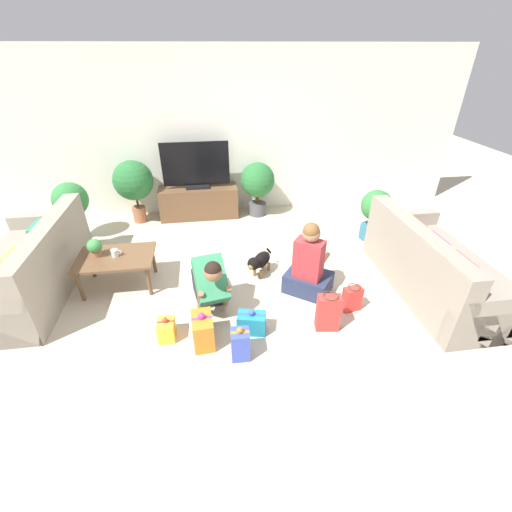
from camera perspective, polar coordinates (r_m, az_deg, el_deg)
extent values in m
plane|color=beige|center=(4.09, -3.61, -7.01)|extent=(16.00, 16.00, 0.00)
cube|color=white|center=(5.96, -6.43, 19.36)|extent=(8.40, 0.06, 2.60)
cube|color=gray|center=(4.90, -33.83, -2.78)|extent=(0.95, 1.97, 0.43)
cube|color=gray|center=(4.55, -31.20, 1.92)|extent=(0.20, 1.97, 0.42)
cube|color=gray|center=(5.58, -30.83, 3.19)|extent=(0.95, 0.16, 0.61)
cube|color=#288E6B|center=(4.93, -31.96, 3.02)|extent=(0.18, 0.34, 0.32)
cube|color=#EACC4C|center=(4.41, -34.74, -1.07)|extent=(0.18, 0.34, 0.32)
cube|color=gray|center=(4.65, 27.80, -2.63)|extent=(0.95, 1.97, 0.43)
cube|color=gray|center=(4.24, 25.07, 1.63)|extent=(0.20, 1.97, 0.42)
cube|color=gray|center=(4.06, 34.84, -8.62)|extent=(0.95, 0.16, 0.61)
cube|color=gray|center=(5.25, 22.89, 3.67)|extent=(0.95, 0.16, 0.61)
cube|color=#E5566B|center=(4.08, 30.28, -1.98)|extent=(0.18, 0.34, 0.32)
cube|color=#9E4293|center=(4.38, 27.14, 1.14)|extent=(0.18, 0.34, 0.32)
cube|color=red|center=(4.69, 24.40, 3.85)|extent=(0.18, 0.34, 0.32)
cube|color=brown|center=(4.40, -22.41, -0.22)|extent=(0.89, 0.61, 0.03)
cylinder|color=brown|center=(4.43, -27.28, -4.57)|extent=(0.04, 0.04, 0.39)
cylinder|color=brown|center=(4.22, -17.42, -4.01)|extent=(0.04, 0.04, 0.39)
cylinder|color=brown|center=(4.81, -25.77, -1.15)|extent=(0.04, 0.04, 0.39)
cylinder|color=brown|center=(4.62, -16.71, -0.49)|extent=(0.04, 0.04, 0.39)
cube|color=brown|center=(6.00, -9.46, 8.82)|extent=(1.31, 0.42, 0.53)
cube|color=black|center=(5.90, -9.70, 11.39)|extent=(0.38, 0.20, 0.05)
cube|color=black|center=(5.78, -10.05, 14.87)|extent=(1.08, 0.03, 0.70)
cylinder|color=#A36042|center=(6.12, -18.81, 6.63)|extent=(0.21, 0.21, 0.26)
cylinder|color=brown|center=(6.04, -19.18, 8.56)|extent=(0.04, 0.04, 0.19)
sphere|color=#286B33|center=(5.91, -19.79, 11.76)|extent=(0.63, 0.63, 0.63)
cylinder|color=#336B84|center=(5.94, -27.34, 3.91)|extent=(0.22, 0.22, 0.27)
cylinder|color=brown|center=(5.85, -27.83, 5.72)|extent=(0.04, 0.04, 0.15)
sphere|color=#337F3D|center=(5.75, -28.54, 8.27)|extent=(0.50, 0.50, 0.50)
cylinder|color=#4C4C51|center=(6.07, 0.24, 7.91)|extent=(0.30, 0.30, 0.21)
cylinder|color=brown|center=(5.99, 0.25, 9.59)|extent=(0.05, 0.05, 0.17)
sphere|color=#286B33|center=(5.88, 0.26, 12.57)|extent=(0.57, 0.57, 0.57)
cylinder|color=#336B84|center=(5.57, 18.66, 3.86)|extent=(0.36, 0.36, 0.21)
cylinder|color=brown|center=(5.50, 18.96, 5.47)|extent=(0.06, 0.06, 0.14)
sphere|color=#337F3D|center=(5.39, 19.44, 7.95)|extent=(0.45, 0.45, 0.45)
cube|color=#23232D|center=(4.07, -8.13, -5.06)|extent=(0.36, 0.48, 0.28)
cube|color=#338456|center=(3.67, -7.57, -3.90)|extent=(0.41, 0.56, 0.47)
sphere|color=#8E6647|center=(3.39, -7.16, -2.73)|extent=(0.19, 0.19, 0.19)
sphere|color=black|center=(3.37, -7.19, -2.28)|extent=(0.17, 0.17, 0.17)
cylinder|color=#8E6647|center=(3.68, -9.25, -7.53)|extent=(0.11, 0.28, 0.42)
cylinder|color=#8E6647|center=(3.72, -4.87, -6.71)|extent=(0.11, 0.28, 0.42)
cube|color=#283351|center=(4.18, 8.65, -4.32)|extent=(0.66, 0.63, 0.24)
cube|color=#AD3338|center=(3.94, 8.75, -0.55)|extent=(0.38, 0.35, 0.48)
sphere|color=tan|center=(3.78, 9.21, 3.75)|extent=(0.20, 0.20, 0.20)
sphere|color=brown|center=(3.76, 9.20, 4.16)|extent=(0.19, 0.19, 0.19)
cylinder|color=tan|center=(4.11, 11.35, -0.51)|extent=(0.20, 0.24, 0.06)
cylinder|color=tan|center=(4.17, 8.05, 0.38)|extent=(0.20, 0.24, 0.06)
ellipsoid|color=black|center=(4.40, 0.96, -0.60)|extent=(0.33, 0.35, 0.19)
sphere|color=black|center=(4.23, -0.39, -1.28)|extent=(0.16, 0.16, 0.16)
sphere|color=olive|center=(4.19, -0.85, -1.85)|extent=(0.07, 0.07, 0.07)
cylinder|color=black|center=(4.51, 2.15, 0.88)|extent=(0.09, 0.10, 0.12)
cylinder|color=olive|center=(4.43, -0.29, -2.65)|extent=(0.04, 0.04, 0.11)
cylinder|color=olive|center=(4.39, 0.86, -3.04)|extent=(0.04, 0.04, 0.11)
cylinder|color=olive|center=(4.57, 1.02, -1.43)|extent=(0.04, 0.04, 0.11)
cylinder|color=olive|center=(4.53, 2.15, -1.80)|extent=(0.04, 0.04, 0.11)
cube|color=teal|center=(3.60, -0.72, -11.08)|extent=(0.32, 0.24, 0.22)
cube|color=#3D51BC|center=(3.60, -0.72, -11.08)|extent=(0.29, 0.10, 0.22)
sphere|color=#3D51BC|center=(3.51, -0.73, -9.45)|extent=(0.06, 0.06, 0.06)
cube|color=yellow|center=(3.65, -14.67, -11.79)|extent=(0.16, 0.21, 0.21)
cube|color=red|center=(3.65, -14.67, -11.79)|extent=(0.16, 0.03, 0.21)
sphere|color=red|center=(3.56, -14.95, -10.26)|extent=(0.06, 0.06, 0.06)
cube|color=orange|center=(3.49, -8.83, -12.16)|extent=(0.22, 0.33, 0.32)
cube|color=#CC3389|center=(3.49, -8.83, -12.16)|extent=(0.20, 0.04, 0.33)
sphere|color=#CC3389|center=(3.36, -9.09, -9.88)|extent=(0.07, 0.07, 0.07)
cube|color=#3D51BC|center=(3.33, -2.63, -14.50)|extent=(0.18, 0.18, 0.31)
cube|color=orange|center=(3.33, -2.63, -14.50)|extent=(0.18, 0.04, 0.31)
sphere|color=orange|center=(3.20, -2.71, -12.26)|extent=(0.06, 0.06, 0.06)
cube|color=red|center=(3.99, 15.70, -6.91)|extent=(0.22, 0.15, 0.29)
torus|color=#4C3823|center=(3.89, 16.05, -4.99)|extent=(0.15, 0.15, 0.01)
cube|color=red|center=(3.65, 11.94, -9.25)|extent=(0.25, 0.16, 0.41)
torus|color=#4C3823|center=(3.51, 12.34, -6.46)|extent=(0.17, 0.17, 0.01)
cylinder|color=silver|center=(4.37, -22.48, 0.47)|extent=(0.08, 0.08, 0.09)
torus|color=silver|center=(4.35, -21.83, 0.57)|extent=(0.06, 0.01, 0.06)
cylinder|color=#A36042|center=(4.46, -25.03, 0.39)|extent=(0.11, 0.11, 0.07)
sphere|color=#3D8E47|center=(4.42, -25.32, 1.53)|extent=(0.17, 0.17, 0.17)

